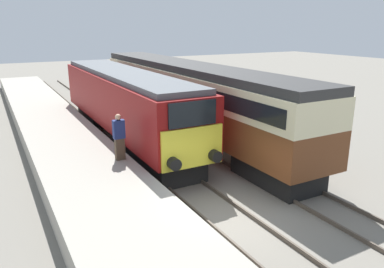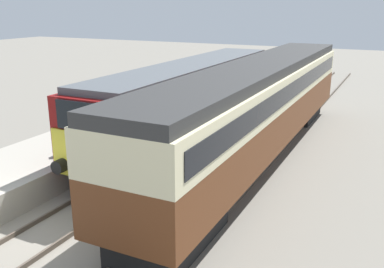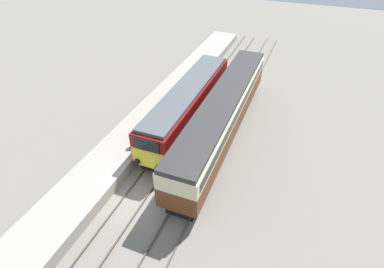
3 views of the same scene
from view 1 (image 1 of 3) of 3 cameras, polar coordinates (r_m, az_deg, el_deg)
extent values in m
plane|color=slate|center=(12.43, 5.35, -12.75)|extent=(120.00, 120.00, 0.00)
cube|color=#9E998C|center=(18.06, -18.12, -2.48)|extent=(3.50, 50.00, 0.93)
cube|color=#4C4238|center=(16.11, -6.82, -5.51)|extent=(0.07, 60.00, 0.14)
cube|color=#4C4238|center=(16.66, -2.23, -4.66)|extent=(0.07, 60.00, 0.14)
cube|color=#4C4238|center=(17.56, 3.52, -3.56)|extent=(0.07, 60.00, 0.14)
cube|color=#4C4238|center=(18.33, 7.32, -2.81)|extent=(0.07, 60.00, 0.14)
cube|color=black|center=(16.09, -4.30, -3.83)|extent=(2.03, 4.00, 1.00)
cube|color=black|center=(25.02, -13.72, 3.04)|extent=(2.03, 4.00, 1.00)
cube|color=maroon|center=(20.05, -10.28, 5.19)|extent=(2.70, 14.81, 2.51)
cube|color=yellow|center=(13.53, 0.08, -2.09)|extent=(2.48, 0.10, 1.51)
cube|color=black|center=(13.19, 0.08, 3.11)|extent=(1.89, 0.10, 0.90)
cube|color=#4C5156|center=(19.84, -10.48, 9.09)|extent=(2.38, 14.22, 0.24)
cylinder|color=black|center=(13.12, -2.74, -4.57)|extent=(0.44, 0.35, 0.44)
cylinder|color=black|center=(13.90, 3.58, -3.37)|extent=(0.44, 0.35, 0.44)
cube|color=black|center=(15.28, 12.70, -5.41)|extent=(1.89, 3.60, 0.95)
cube|color=black|center=(27.84, -8.02, 4.60)|extent=(1.89, 3.60, 0.95)
cube|color=brown|center=(20.88, -0.73, 4.36)|extent=(2.70, 19.41, 1.53)
cube|color=beige|center=(20.64, -0.74, 8.07)|extent=(2.71, 19.41, 1.20)
cube|color=black|center=(20.64, -0.74, 8.07)|extent=(2.75, 18.63, 0.66)
cube|color=#2D2D2D|center=(20.54, -0.75, 10.22)|extent=(2.48, 19.41, 0.36)
cube|color=#473828|center=(14.90, -10.94, -2.25)|extent=(0.36, 0.24, 0.87)
cube|color=navy|center=(14.67, -11.11, 0.72)|extent=(0.44, 0.26, 0.73)
sphere|color=tan|center=(14.55, -11.21, 2.55)|extent=(0.24, 0.24, 0.24)
camera|label=2|loc=(14.73, 56.29, 9.98)|focal=40.00mm
camera|label=3|loc=(17.77, 80.68, 36.85)|focal=28.00mm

